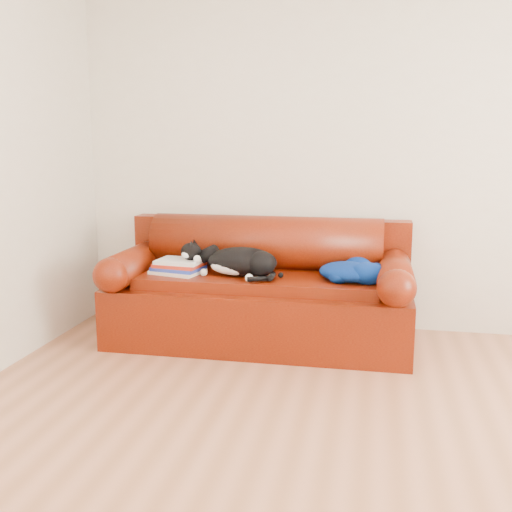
{
  "coord_description": "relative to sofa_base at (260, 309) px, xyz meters",
  "views": [
    {
      "loc": [
        0.02,
        -2.57,
        1.41
      ],
      "look_at": [
        -0.77,
        1.35,
        0.65
      ],
      "focal_mm": 42.0,
      "sensor_mm": 36.0,
      "label": 1
    }
  ],
  "objects": [
    {
      "name": "blanket",
      "position": [
        0.64,
        -0.08,
        0.33
      ],
      "size": [
        0.48,
        0.45,
        0.15
      ],
      "rotation": [
        0.0,
        0.0,
        -0.19
      ],
      "color": "#02144A",
      "rests_on": "sofa_base"
    },
    {
      "name": "room_shell",
      "position": [
        0.89,
        -1.48,
        1.43
      ],
      "size": [
        4.52,
        4.02,
        2.61
      ],
      "color": "beige",
      "rests_on": "ground"
    },
    {
      "name": "sofa_base",
      "position": [
        0.0,
        0.0,
        0.0
      ],
      "size": [
        2.1,
        0.9,
        0.5
      ],
      "color": "#370702",
      "rests_on": "ground"
    },
    {
      "name": "ground",
      "position": [
        0.77,
        -1.49,
        -0.24
      ],
      "size": [
        4.5,
        4.5,
        0.0
      ],
      "primitive_type": "plane",
      "color": "brown",
      "rests_on": "ground"
    },
    {
      "name": "book_stack",
      "position": [
        -0.57,
        -0.11,
        0.31
      ],
      "size": [
        0.39,
        0.33,
        0.1
      ],
      "rotation": [
        0.0,
        0.0,
        -0.18
      ],
      "color": "beige",
      "rests_on": "sofa_base"
    },
    {
      "name": "sofa_back",
      "position": [
        0.0,
        0.24,
        0.3
      ],
      "size": [
        2.1,
        1.01,
        0.88
      ],
      "color": "#370702",
      "rests_on": "ground"
    },
    {
      "name": "cat",
      "position": [
        -0.12,
        -0.1,
        0.36
      ],
      "size": [
        0.66,
        0.43,
        0.25
      ],
      "rotation": [
        0.0,
        0.0,
        -0.39
      ],
      "color": "black",
      "rests_on": "sofa_base"
    }
  ]
}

